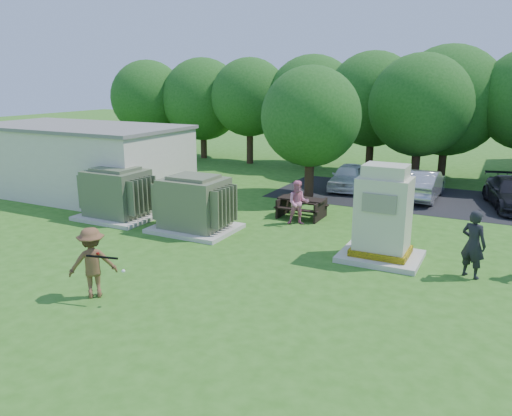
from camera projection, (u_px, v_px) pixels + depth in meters
The scene contains 15 objects.
ground at pixel (189, 288), 13.46m from camera, with size 120.00×120.00×0.00m, color #2D6619.
service_building at pixel (80, 162), 23.92m from camera, with size 10.00×5.00×3.20m, color beige.
service_building_roof at pixel (77, 127), 23.50m from camera, with size 10.20×5.20×0.15m, color slate.
parking_strip at pixel (495, 206), 22.02m from camera, with size 20.00×6.00×0.01m, color #232326.
transformer_left at pixel (117, 195), 19.95m from camera, with size 3.00×2.40×2.07m.
transformer_right at pixel (194, 205), 18.32m from camera, with size 3.00×2.40×2.07m.
generator_cabinet at pixel (383, 219), 15.29m from camera, with size 2.45×2.00×2.98m.
picnic_table at pixel (302, 205), 20.17m from camera, with size 1.86×1.40×0.80m.
batter at pixel (92, 263), 12.71m from camera, with size 1.20×0.69×1.85m, color brown.
person_by_generator at pixel (473, 244), 13.95m from camera, with size 0.72×0.47×1.97m, color black.
person_at_picnic at pixel (298, 203), 19.10m from camera, with size 0.84×0.65×1.72m, color pink.
car_white at pixel (349, 176), 25.34m from camera, with size 1.52×3.77×1.29m, color white.
car_silver_a at pixel (423, 184), 23.25m from camera, with size 1.45×4.16×1.37m, color #9F9EA3.
batting_equipment at pixel (104, 259), 12.31m from camera, with size 1.08×0.31×0.38m.
tree_row at pixel (403, 103), 27.59m from camera, with size 41.30×13.30×7.30m.
Camera 1 is at (7.29, -10.29, 5.48)m, focal length 35.00 mm.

